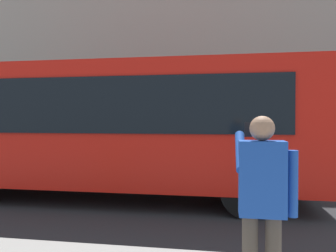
{
  "coord_description": "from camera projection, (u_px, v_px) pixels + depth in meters",
  "views": [
    {
      "loc": [
        -0.09,
        7.78,
        1.82
      ],
      "look_at": [
        1.2,
        0.32,
        1.67
      ],
      "focal_mm": 36.23,
      "sensor_mm": 36.0,
      "label": 1
    }
  ],
  "objects": [
    {
      "name": "ground_plane",
      "position": [
        222.0,
        199.0,
        7.71
      ],
      "size": [
        60.0,
        60.0,
        0.0
      ],
      "primitive_type": "plane",
      "color": "#2B2B2D"
    },
    {
      "name": "red_bus",
      "position": [
        111.0,
        125.0,
        7.81
      ],
      "size": [
        9.05,
        2.54,
        3.08
      ],
      "color": "red",
      "rests_on": "ground_plane"
    },
    {
      "name": "building_facade_far",
      "position": [
        225.0,
        21.0,
        14.3
      ],
      "size": [
        28.0,
        1.55,
        12.0
      ],
      "color": "#A89E8E",
      "rests_on": "ground_plane"
    },
    {
      "name": "pedestrian_photographer",
      "position": [
        262.0,
        196.0,
        2.99
      ],
      "size": [
        0.53,
        0.52,
        1.7
      ],
      "color": "#4C4238",
      "rests_on": "sidewalk_curb"
    }
  ]
}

